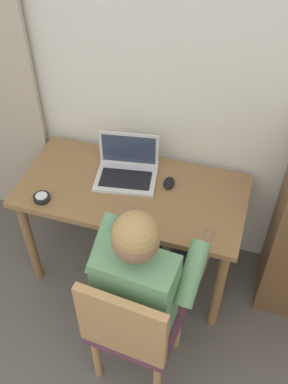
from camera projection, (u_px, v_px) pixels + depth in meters
name	position (u px, v px, depth m)	size (l,w,h in m)	color
wall_back	(196.00, 78.00, 2.30)	(4.80, 0.05, 2.50)	silver
desk	(132.00, 202.00, 2.53)	(1.27, 0.62, 0.73)	olive
chair	(132.00, 326.00, 2.12)	(0.45, 0.43, 0.88)	#62344A
person_seated	(146.00, 274.00, 2.12)	(0.56, 0.61, 1.20)	#33384C
laptop	(127.00, 168.00, 2.50)	(0.38, 0.30, 0.24)	silver
computer_mouse	(169.00, 183.00, 2.47)	(0.06, 0.10, 0.03)	black
desk_clock	(42.00, 198.00, 2.39)	(0.09, 0.09, 0.03)	black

